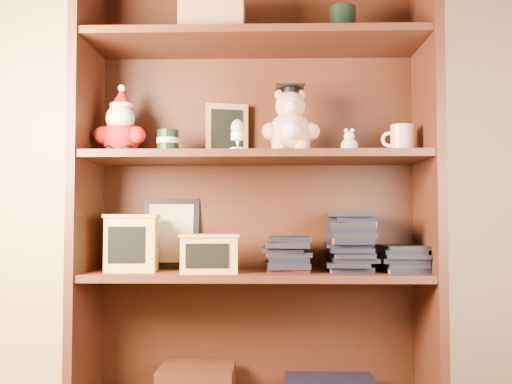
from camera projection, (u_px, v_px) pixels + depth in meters
bookcase at (256, 204)px, 2.09m from camera, size 1.20×0.35×1.60m
shelf_lower at (256, 275)px, 2.03m from camera, size 1.14×0.33×0.02m
shelf_upper at (256, 158)px, 2.05m from camera, size 1.14×0.33×0.02m
santa_plush at (121, 128)px, 2.06m from camera, size 0.18×0.13×0.25m
teachers_tin at (168, 142)px, 2.06m from camera, size 0.08×0.08×0.08m
chalkboard_plaque at (227, 132)px, 2.17m from camera, size 0.15×0.10×0.20m
egg_cup at (238, 134)px, 1.98m from camera, size 0.05×0.05×0.11m
grad_teddy_bear at (290, 127)px, 2.05m from camera, size 0.20×0.17×0.24m
pink_figurine at (349, 144)px, 2.05m from camera, size 0.06×0.06×0.09m
teacher_mug at (401, 139)px, 2.04m from camera, size 0.11×0.08×0.10m
certificate_frame at (171, 233)px, 2.19m from camera, size 0.20×0.05×0.25m
treats_box at (132, 242)px, 2.05m from camera, size 0.19×0.19×0.19m
pencils_box at (209, 253)px, 1.97m from camera, size 0.20×0.15×0.13m
book_stack_left at (286, 255)px, 2.03m from camera, size 0.14×0.20×0.11m
book_stack_mid at (350, 243)px, 2.03m from camera, size 0.14×0.20×0.19m
book_stack_right at (402, 257)px, 2.02m from camera, size 0.14×0.20×0.10m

